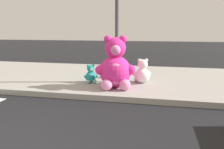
# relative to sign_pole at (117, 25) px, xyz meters

# --- Properties ---
(sidewalk) EXTENTS (28.00, 4.40, 0.15)m
(sidewalk) POSITION_rel_sign_pole_xyz_m (-1.00, 0.80, -1.77)
(sidewalk) COLOR #9E9B93
(sidewalk) RESTS_ON ground_plane
(sign_pole) EXTENTS (0.56, 0.11, 3.20)m
(sign_pole) POSITION_rel_sign_pole_xyz_m (0.00, 0.00, 0.00)
(sign_pole) COLOR #4C4C51
(sign_pole) RESTS_ON sidewalk
(plush_pink_large) EXTENTS (1.07, 0.99, 1.42)m
(plush_pink_large) POSITION_rel_sign_pole_xyz_m (0.07, -0.59, -1.13)
(plush_pink_large) COLOR #F22D93
(plush_pink_large) RESTS_ON sidewalk
(plush_teal) EXTENTS (0.39, 0.39, 0.54)m
(plush_teal) POSITION_rel_sign_pole_xyz_m (-0.75, -0.21, -1.48)
(plush_teal) COLOR teal
(plush_teal) RESTS_ON sidewalk
(plush_white) EXTENTS (0.54, 0.52, 0.73)m
(plush_white) POSITION_rel_sign_pole_xyz_m (0.76, 0.07, -1.41)
(plush_white) COLOR white
(plush_white) RESTS_ON sidewalk
(plush_lavender) EXTENTS (0.39, 0.43, 0.56)m
(plush_lavender) POSITION_rel_sign_pole_xyz_m (0.13, 0.64, -1.47)
(plush_lavender) COLOR #B28CD8
(plush_lavender) RESTS_ON sidewalk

